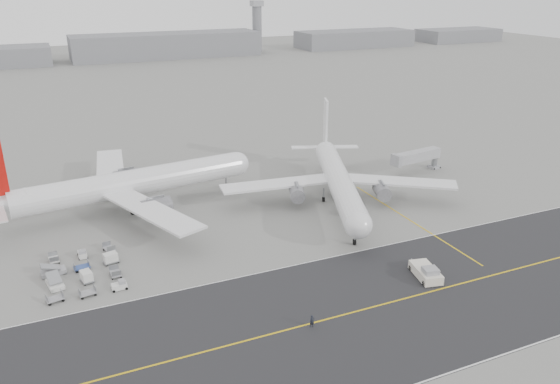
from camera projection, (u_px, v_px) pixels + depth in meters
name	position (u px, v px, depth m)	size (l,w,h in m)	color
ground	(281.00, 261.00, 91.99)	(700.00, 700.00, 0.00)	gray
taxiway	(363.00, 310.00, 78.54)	(220.00, 59.00, 0.03)	#2A2A2C
horizon_buildings	(151.00, 58.00, 324.76)	(520.00, 28.00, 28.00)	slate
control_tower	(257.00, 25.00, 349.25)	(7.00, 7.00, 31.25)	slate
airliner_a	(127.00, 184.00, 110.77)	(55.42, 54.51, 19.17)	white
airliner_b	(338.00, 180.00, 114.57)	(47.44, 48.31, 17.45)	white
pushback_tug	(426.00, 272.00, 86.54)	(4.33, 8.58, 2.41)	silver
jet_bridge	(417.00, 157.00, 132.60)	(14.98, 4.73, 5.59)	gray
gse_cluster	(85.00, 275.00, 87.75)	(16.67, 20.47, 1.90)	#9E9EA3
stray_dolly	(351.00, 216.00, 109.26)	(1.58, 2.56, 1.58)	silver
ground_crew_a	(312.00, 321.00, 74.30)	(0.68, 0.45, 1.86)	black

